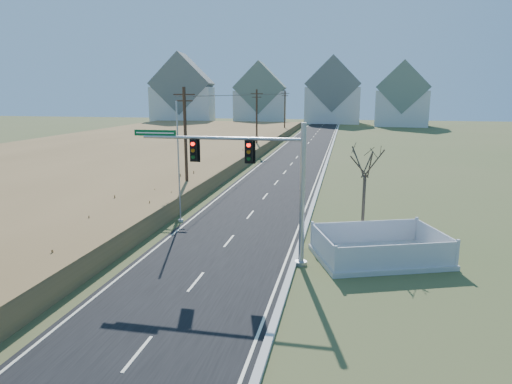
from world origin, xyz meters
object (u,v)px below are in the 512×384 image
at_px(bare_tree, 366,160).
at_px(flagpole, 179,175).
at_px(open_sign, 336,255).
at_px(traffic_signal_mast, 265,178).
at_px(fence_enclosure, 379,254).

bearing_deg(bare_tree, flagpole, 171.60).
bearing_deg(open_sign, flagpole, 163.23).
bearing_deg(flagpole, open_sign, -27.69).
xyz_separation_m(traffic_signal_mast, bare_tree, (4.99, 4.55, 0.41)).
bearing_deg(open_sign, traffic_signal_mast, -156.72).
bearing_deg(flagpole, bare_tree, -8.40).
distance_m(traffic_signal_mast, open_sign, 5.47).
relative_size(fence_enclosure, bare_tree, 1.27).
bearing_deg(fence_enclosure, open_sign, -178.20).
distance_m(flagpole, bare_tree, 12.16).
height_order(fence_enclosure, bare_tree, bare_tree).
distance_m(traffic_signal_mast, bare_tree, 6.77).
xyz_separation_m(flagpole, bare_tree, (11.93, -1.76, 1.61)).
height_order(open_sign, flagpole, flagpole).
distance_m(fence_enclosure, open_sign, 2.38).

